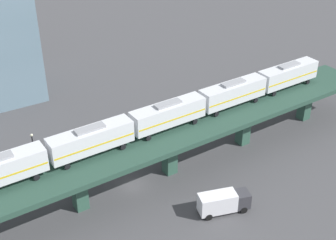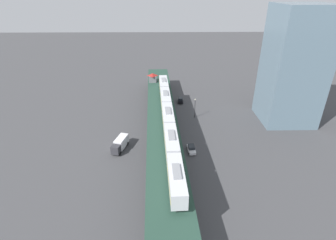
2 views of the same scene
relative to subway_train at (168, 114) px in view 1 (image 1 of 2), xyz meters
The scene contains 6 objects.
ground_plane 11.99m from the subway_train, 76.56° to the right, with size 400.00×400.00×0.00m, color #424244.
elevated_viaduct 8.21m from the subway_train, 76.80° to the right, with size 12.13×92.27×7.00m.
subway_train is the anchor object (origin of this frame).
street_car_white 10.93m from the subway_train, 158.74° to the left, with size 2.28×4.55×1.89m.
delivery_truck 15.29m from the subway_train, ahead, with size 4.13×7.54×3.20m.
street_lamp 21.16m from the subway_train, 117.32° to the right, with size 0.44×0.44×6.94m.
Camera 1 is at (49.85, -24.38, 44.04)m, focal length 50.00 mm.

